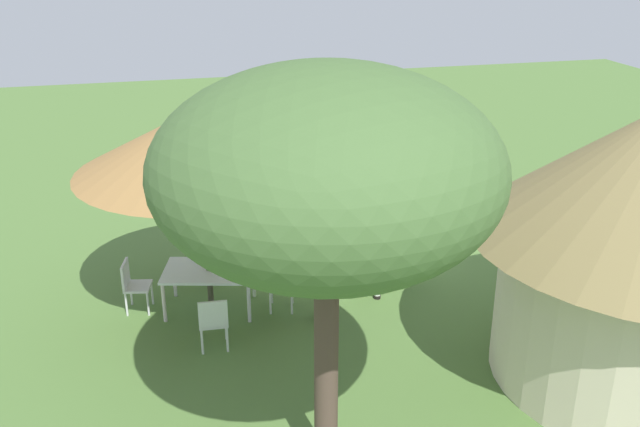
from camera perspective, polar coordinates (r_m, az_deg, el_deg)
ground_plane at (r=14.81m, az=3.89°, el=-2.12°), size 36.00×36.00×0.00m
shade_umbrella at (r=11.20m, az=-9.63°, el=5.88°), size 4.00×4.00×3.51m
patio_dining_table at (r=12.05m, az=-8.93°, el=-4.81°), size 1.71×1.33×0.74m
patio_chair_near_lawn at (r=11.98m, az=-2.73°, el=-5.48°), size 0.51×0.53×0.90m
patio_chair_west_end at (r=13.28m, az=-9.31°, el=-2.89°), size 0.45×0.43×0.90m
patio_chair_east_end at (r=12.34m, az=-14.89°, el=-5.42°), size 0.50×0.52×0.90m
patio_chair_near_hut at (r=10.98m, az=-8.60°, el=-8.51°), size 0.46×0.44×0.90m
guest_beside_umbrella at (r=11.44m, az=-0.10°, el=-4.13°), size 0.40×0.54×1.68m
standing_watcher at (r=16.59m, az=11.42°, el=3.93°), size 0.41×0.53×1.68m
striped_lounge_chair at (r=15.77m, az=12.93°, el=-0.09°), size 0.86×0.95×0.66m
zebra_nearest_camera at (r=15.30m, az=-0.98°, el=2.61°), size 0.95×2.12×1.50m
zebra_by_umbrella at (r=12.64m, az=5.16°, el=-1.93°), size 1.74×1.67×1.47m
acacia_tree_far_lawn at (r=7.13m, az=0.57°, el=3.37°), size 3.62×3.62×4.88m
brick_patio_kerb at (r=17.55m, az=-12.64°, el=1.48°), size 2.73×1.40×0.08m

